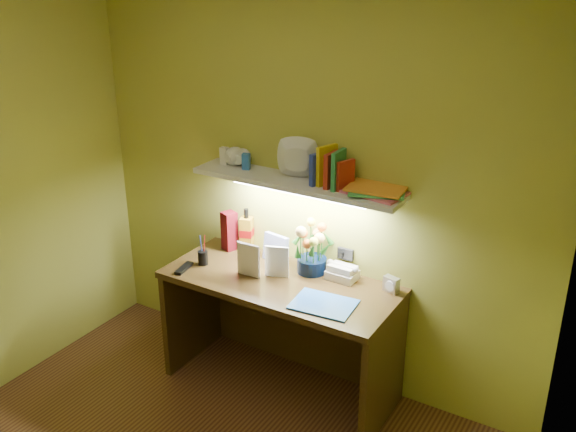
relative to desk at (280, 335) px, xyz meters
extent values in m
cube|color=#34220E|center=(0.00, 0.00, 0.00)|extent=(1.40, 0.60, 0.75)
cube|color=#BABBC0|center=(0.61, 0.21, 0.42)|extent=(0.10, 0.07, 0.09)
cube|color=#550910|center=(-0.50, 0.20, 0.50)|extent=(0.11, 0.11, 0.25)
cylinder|color=black|center=(-0.51, -0.07, 0.45)|extent=(0.08, 0.08, 0.15)
cube|color=black|center=(-0.57, -0.18, 0.38)|extent=(0.07, 0.17, 0.02)
cube|color=blue|center=(0.35, -0.12, 0.38)|extent=(0.36, 0.28, 0.01)
imported|color=beige|center=(-0.27, -0.05, 0.48)|extent=(0.16, 0.02, 0.21)
imported|color=silver|center=(-0.11, 0.00, 0.47)|extent=(0.14, 0.06, 0.20)
cube|color=silver|center=(0.00, 0.18, 0.93)|extent=(1.30, 0.25, 0.03)
imported|color=silver|center=(-0.48, 0.17, 0.99)|extent=(0.14, 0.14, 0.09)
imported|color=silver|center=(-0.41, 0.19, 0.99)|extent=(0.12, 0.12, 0.09)
imported|color=silver|center=(0.00, 0.18, 0.97)|extent=(0.31, 0.31, 0.06)
cube|color=silver|center=(-0.53, 0.22, 0.99)|extent=(0.05, 0.04, 0.11)
cube|color=blue|center=(-0.36, 0.20, 0.99)|extent=(0.05, 0.05, 0.10)
cube|color=#AC2919|center=(0.22, 0.19, 1.04)|extent=(0.03, 0.14, 0.20)
cube|color=gold|center=(0.18, 0.20, 1.05)|extent=(0.07, 0.14, 0.23)
cube|color=#253AAE|center=(0.15, 0.19, 1.03)|extent=(0.07, 0.14, 0.18)
cube|color=#2A8447|center=(0.27, 0.18, 1.05)|extent=(0.03, 0.14, 0.22)
cube|color=#AC2919|center=(0.31, 0.18, 1.02)|extent=(0.06, 0.12, 0.17)
cube|color=#E36280|center=(0.48, 0.22, 0.95)|extent=(0.36, 0.28, 0.01)
cube|color=#45BB65|center=(0.49, 0.21, 0.96)|extent=(0.35, 0.30, 0.01)
cube|color=orange|center=(0.49, 0.21, 0.97)|extent=(0.33, 0.26, 0.01)
camera|label=1|loc=(1.76, -2.83, 2.15)|focal=40.00mm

